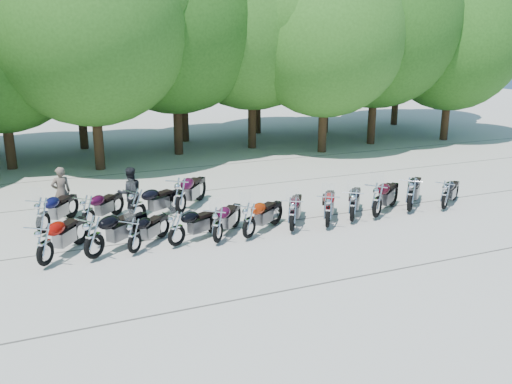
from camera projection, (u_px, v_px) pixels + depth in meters
name	position (u px, v px, depth m)	size (l,w,h in m)	color
ground	(276.00, 241.00, 15.76)	(90.00, 90.00, 0.00)	#A6A296
tree_3	(89.00, 23.00, 22.70)	(8.70, 8.70, 10.67)	#3A2614
tree_4	(174.00, 18.00, 25.77)	(9.13, 9.13, 11.20)	#3A2614
tree_5	(252.00, 20.00, 27.39)	(9.04, 9.04, 11.10)	#3A2614
tree_6	(326.00, 36.00, 26.55)	(8.00, 8.00, 9.82)	#3A2614
tree_7	(377.00, 24.00, 28.59)	(8.79, 8.79, 10.79)	#3A2614
tree_8	(453.00, 42.00, 30.03)	(7.53, 7.53, 9.25)	#3A2614
tree_11	(75.00, 42.00, 27.47)	(7.56, 7.56, 9.28)	#3A2614
tree_12	(182.00, 37.00, 29.49)	(7.88, 7.88, 9.67)	#3A2614
tree_13	(257.00, 32.00, 32.09)	(8.31, 8.31, 10.20)	#3A2614
tree_14	(328.00, 36.00, 32.39)	(8.02, 8.02, 9.84)	#3A2614
tree_15	(401.00, 17.00, 35.06)	(9.67, 9.67, 11.86)	#3A2614
motorcycle_0	(44.00, 243.00, 13.77)	(0.72, 2.37, 1.34)	#890A05
motorcycle_1	(94.00, 236.00, 14.20)	(0.75, 2.45, 1.38)	black
motorcycle_2	(134.00, 235.00, 14.62)	(0.62, 2.05, 1.16)	black
motorcycle_3	(176.00, 228.00, 15.11)	(0.65, 2.12, 1.20)	black
motorcycle_4	(218.00, 224.00, 15.36)	(0.66, 2.17, 1.23)	#3F0826
motorcycle_5	(249.00, 220.00, 15.69)	(0.68, 2.24, 1.26)	#902205
motorcycle_6	(292.00, 213.00, 16.26)	(0.67, 2.21, 1.25)	black
motorcycle_7	(328.00, 209.00, 16.59)	(0.69, 2.28, 1.29)	#8B0508
motorcycle_8	(353.00, 205.00, 17.13)	(0.67, 2.20, 1.25)	black
motorcycle_9	(378.00, 199.00, 17.49)	(0.74, 2.43, 1.37)	#360711
motorcycle_10	(411.00, 194.00, 18.10)	(0.74, 2.45, 1.38)	black
motorcycle_11	(445.00, 194.00, 18.38)	(0.64, 2.09, 1.18)	black
motorcycle_12	(42.00, 214.00, 16.08)	(0.70, 2.31, 1.31)	#0C0D35
motorcycle_13	(88.00, 211.00, 16.57)	(0.66, 2.16, 1.22)	#2F061E
motorcycle_14	(137.00, 205.00, 17.04)	(0.70, 2.30, 1.30)	black
motorcycle_15	(180.00, 195.00, 17.84)	(0.78, 2.56, 1.45)	#3E0828
rider_0	(61.00, 192.00, 17.66)	(0.62, 0.41, 1.70)	brown
rider_1	(130.00, 193.00, 17.61)	(0.83, 0.64, 1.70)	black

